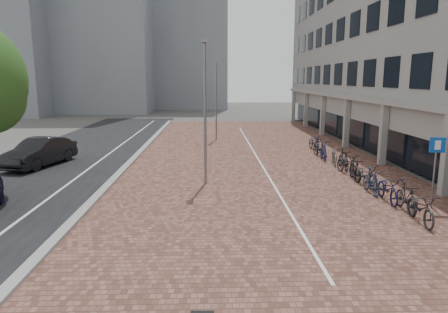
% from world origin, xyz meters
% --- Properties ---
extents(ground, '(140.00, 140.00, 0.00)m').
position_xyz_m(ground, '(0.00, 0.00, 0.00)').
color(ground, '#474442').
rests_on(ground, ground).
extents(plaza_brick, '(14.50, 42.00, 0.04)m').
position_xyz_m(plaza_brick, '(2.00, 12.00, 0.01)').
color(plaza_brick, brown).
rests_on(plaza_brick, ground).
extents(street_asphalt, '(8.00, 50.00, 0.03)m').
position_xyz_m(street_asphalt, '(-9.00, 12.00, 0.01)').
color(street_asphalt, black).
rests_on(street_asphalt, ground).
extents(curb, '(0.35, 42.00, 0.14)m').
position_xyz_m(curb, '(-5.10, 12.00, 0.07)').
color(curb, gray).
rests_on(curb, ground).
extents(lane_line, '(0.12, 44.00, 0.00)m').
position_xyz_m(lane_line, '(-7.00, 12.00, 0.02)').
color(lane_line, white).
rests_on(lane_line, street_asphalt).
extents(parking_line, '(0.10, 30.00, 0.00)m').
position_xyz_m(parking_line, '(2.20, 12.00, 0.04)').
color(parking_line, white).
rests_on(parking_line, plaza_brick).
extents(office_building, '(8.40, 40.00, 15.00)m').
position_xyz_m(office_building, '(12.97, 16.00, 8.44)').
color(office_building, gray).
rests_on(office_building, ground).
extents(bg_towers, '(33.00, 23.00, 32.00)m').
position_xyz_m(bg_towers, '(-14.34, 48.94, 13.96)').
color(bg_towers, gray).
rests_on(bg_towers, ground).
extents(car_dark, '(2.74, 4.88, 1.52)m').
position_xyz_m(car_dark, '(-9.82, 10.32, 0.76)').
color(car_dark, black).
rests_on(car_dark, ground).
extents(parking_sign, '(0.54, 0.14, 2.62)m').
position_xyz_m(parking_sign, '(7.50, 2.54, 1.77)').
color(parking_sign, slate).
rests_on(parking_sign, ground).
extents(lamp_near, '(0.12, 0.12, 6.23)m').
position_xyz_m(lamp_near, '(-0.82, 6.23, 3.12)').
color(lamp_near, slate).
rests_on(lamp_near, ground).
extents(lamp_far, '(0.12, 0.12, 5.89)m').
position_xyz_m(lamp_far, '(-0.15, 19.53, 2.95)').
color(lamp_far, slate).
rests_on(lamp_far, ground).
extents(bike_row, '(1.18, 15.81, 1.05)m').
position_xyz_m(bike_row, '(6.19, 7.90, 0.52)').
color(bike_row, black).
rests_on(bike_row, ground).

